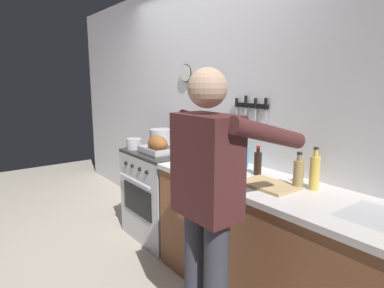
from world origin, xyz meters
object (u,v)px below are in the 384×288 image
(saucepan, at_px, (134,144))
(bottle_cooking_oil, at_px, (315,172))
(roasting_pan, at_px, (158,146))
(bottle_olive_oil, at_px, (230,148))
(person_cook, at_px, (209,198))
(cutting_board, at_px, (268,185))
(bottle_vinegar, at_px, (298,174))
(stock_pot, at_px, (161,138))
(bottle_soy_sauce, at_px, (258,163))
(bottle_wine_red, at_px, (223,146))
(bottle_dish_soap, at_px, (244,157))
(stove, at_px, (165,194))

(saucepan, xyz_separation_m, bottle_cooking_oil, (1.85, 0.33, 0.06))
(roasting_pan, relative_size, bottle_olive_oil, 1.14)
(person_cook, bearing_deg, cutting_board, 2.05)
(saucepan, bearing_deg, bottle_vinegar, 8.45)
(stock_pot, distance_m, bottle_soy_sauce, 1.32)
(bottle_olive_oil, height_order, bottle_vinegar, bottle_olive_oil)
(roasting_pan, height_order, bottle_wine_red, bottle_wine_red)
(person_cook, relative_size, saucepan, 10.90)
(cutting_board, relative_size, bottle_wine_red, 1.21)
(roasting_pan, distance_m, bottle_wine_red, 0.66)
(person_cook, relative_size, bottle_dish_soap, 8.41)
(stove, relative_size, stock_pot, 3.87)
(saucepan, height_order, bottle_vinegar, bottle_vinegar)
(person_cook, distance_m, bottle_wine_red, 1.15)
(person_cook, bearing_deg, bottle_soy_sauce, 19.04)
(bottle_vinegar, height_order, bottle_dish_soap, bottle_vinegar)
(roasting_pan, height_order, bottle_dish_soap, bottle_dish_soap)
(person_cook, height_order, bottle_olive_oil, person_cook)
(stock_pot, distance_m, bottle_cooking_oil, 1.77)
(cutting_board, height_order, bottle_wine_red, bottle_wine_red)
(bottle_soy_sauce, distance_m, bottle_vinegar, 0.38)
(stove, xyz_separation_m, cutting_board, (1.38, -0.05, 0.46))
(roasting_pan, xyz_separation_m, cutting_board, (1.31, 0.06, -0.07))
(person_cook, xyz_separation_m, bottle_cooking_oil, (0.17, 0.74, 0.06))
(stock_pot, height_order, bottle_vinegar, bottle_vinegar)
(bottle_wine_red, bearing_deg, saucepan, -155.03)
(bottle_soy_sauce, height_order, bottle_cooking_oil, bottle_cooking_oil)
(roasting_pan, relative_size, bottle_wine_red, 1.18)
(bottle_cooking_oil, bearing_deg, stove, -175.01)
(stock_pot, bearing_deg, cutting_board, -4.70)
(saucepan, height_order, bottle_olive_oil, bottle_olive_oil)
(stove, distance_m, bottle_dish_soap, 1.07)
(roasting_pan, distance_m, bottle_soy_sauce, 1.10)
(stove, relative_size, saucepan, 5.91)
(bottle_wine_red, relative_size, bottle_cooking_oil, 1.07)
(bottle_vinegar, relative_size, bottle_cooking_oil, 0.87)
(bottle_olive_oil, bearing_deg, person_cook, -49.47)
(bottle_olive_oil, relative_size, bottle_dish_soap, 1.56)
(bottle_olive_oil, bearing_deg, stock_pot, -173.51)
(stove, bearing_deg, bottle_olive_oil, 13.91)
(roasting_pan, height_order, saucepan, roasting_pan)
(roasting_pan, bearing_deg, cutting_board, 2.59)
(roasting_pan, height_order, bottle_soy_sauce, bottle_soy_sauce)
(stove, height_order, person_cook, person_cook)
(cutting_board, xyz_separation_m, bottle_vinegar, (0.14, 0.12, 0.09))
(stove, height_order, bottle_cooking_oil, bottle_cooking_oil)
(bottle_wine_red, bearing_deg, bottle_dish_soap, -4.35)
(bottle_wine_red, bearing_deg, bottle_olive_oil, -17.13)
(saucepan, distance_m, bottle_olive_oil, 1.09)
(person_cook, bearing_deg, bottle_cooking_oil, -15.67)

